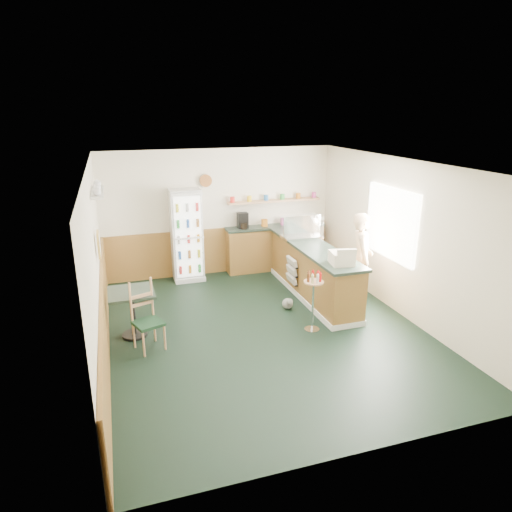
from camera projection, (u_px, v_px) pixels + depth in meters
name	position (u px, v px, depth m)	size (l,w,h in m)	color
ground	(264.00, 330.00, 7.54)	(6.00, 6.00, 0.00)	black
room_envelope	(238.00, 231.00, 7.66)	(5.04, 6.02, 2.72)	beige
service_counter	(313.00, 273.00, 8.76)	(0.68, 3.01, 1.01)	olive
back_counter	(274.00, 246.00, 10.25)	(2.24, 0.42, 1.69)	olive
drinks_fridge	(187.00, 235.00, 9.50)	(0.63, 0.54, 1.92)	silver
display_case	(302.00, 227.00, 9.05)	(0.79, 0.41, 0.45)	silver
cash_register	(342.00, 258.00, 7.57)	(0.36, 0.38, 0.21)	#EEE0C5
shopkeeper	(361.00, 259.00, 8.34)	(0.57, 0.41, 1.72)	tan
condiment_stand	(313.00, 293.00, 7.33)	(0.32, 0.32, 1.00)	silver
newspaper_rack	(292.00, 271.00, 8.83)	(0.09, 0.43, 0.51)	black
cafe_table	(132.00, 305.00, 7.16)	(0.70, 0.70, 0.77)	black
cafe_chair	(147.00, 313.00, 6.85)	(0.51, 0.51, 1.06)	black
dog_doorstop	(288.00, 303.00, 8.27)	(0.20, 0.26, 0.24)	gray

